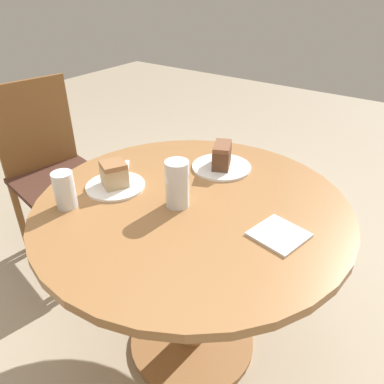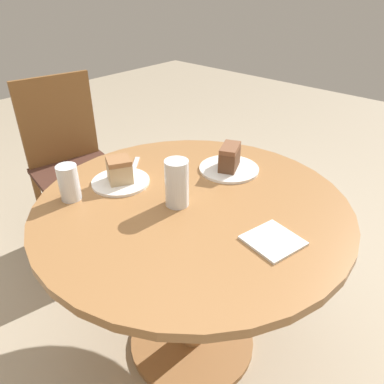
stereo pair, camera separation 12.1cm
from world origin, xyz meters
name	(u,v)px [view 1 (the left image)]	position (x,y,z in m)	size (l,w,h in m)	color
ground_plane	(192,341)	(0.00, 0.00, 0.00)	(8.00, 8.00, 0.00)	tan
table	(192,241)	(0.00, 0.00, 0.54)	(1.04, 1.04, 0.70)	#9E6B3D
chair	(55,173)	(0.12, 0.94, 0.48)	(0.50, 0.55, 0.91)	brown
plate_near	(116,186)	(-0.08, 0.28, 0.71)	(0.21, 0.21, 0.01)	white
plate_far	(221,167)	(0.27, 0.05, 0.71)	(0.23, 0.23, 0.01)	white
cake_slice_near	(114,174)	(-0.08, 0.28, 0.76)	(0.11, 0.11, 0.09)	tan
cake_slice_far	(222,155)	(0.27, 0.05, 0.76)	(0.13, 0.10, 0.09)	brown
glass_lemonade	(177,186)	(-0.04, 0.03, 0.78)	(0.08, 0.08, 0.16)	silver
glass_water	(65,191)	(-0.25, 0.32, 0.76)	(0.07, 0.07, 0.12)	silver
napkin_stack	(279,235)	(0.00, -0.31, 0.71)	(0.17, 0.17, 0.01)	white
fork	(126,170)	(0.04, 0.34, 0.71)	(0.14, 0.12, 0.00)	silver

